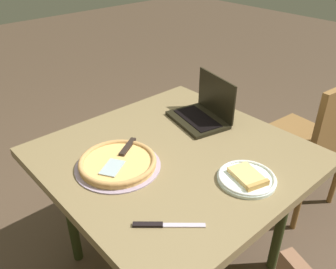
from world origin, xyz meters
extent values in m
plane|color=#503D2C|center=(0.00, 0.00, 0.00)|extent=(12.00, 12.00, 0.00)
cube|color=olive|center=(0.00, 0.00, 0.70)|extent=(1.07, 1.05, 0.04)
cylinder|color=#2A3215|center=(-0.38, -0.38, 0.34)|extent=(0.05, 0.05, 0.68)
cylinder|color=#2A3215|center=(0.38, -0.38, 0.34)|extent=(0.05, 0.05, 0.68)
cylinder|color=#2A3215|center=(-0.38, 0.38, 0.34)|extent=(0.05, 0.05, 0.68)
cube|color=black|center=(-0.28, -0.13, 0.73)|extent=(0.27, 0.34, 0.02)
cube|color=black|center=(-0.28, -0.13, 0.74)|extent=(0.18, 0.29, 0.00)
cube|color=black|center=(-0.39, -0.11, 0.85)|extent=(0.07, 0.29, 0.21)
cube|color=#86ABEB|center=(-0.38, -0.11, 0.85)|extent=(0.06, 0.26, 0.18)
cylinder|color=white|center=(-0.08, 0.33, 0.73)|extent=(0.23, 0.23, 0.01)
torus|color=white|center=(-0.08, 0.33, 0.74)|extent=(0.23, 0.23, 0.01)
cube|color=#EABD6E|center=(-0.08, 0.33, 0.75)|extent=(0.13, 0.16, 0.02)
cube|color=tan|center=(-0.06, 0.40, 0.75)|extent=(0.10, 0.04, 0.03)
cylinder|color=#A893AA|center=(0.25, -0.08, 0.73)|extent=(0.36, 0.36, 0.01)
cylinder|color=#E8B565|center=(0.25, -0.08, 0.74)|extent=(0.32, 0.32, 0.02)
torus|color=tan|center=(0.25, -0.08, 0.75)|extent=(0.33, 0.33, 0.02)
cube|color=#A9BCC3|center=(0.29, -0.06, 0.76)|extent=(0.13, 0.12, 0.00)
cube|color=black|center=(0.16, -0.14, 0.76)|extent=(0.13, 0.09, 0.01)
cube|color=#BCB0C4|center=(0.29, 0.33, 0.73)|extent=(0.15, 0.14, 0.00)
cube|color=black|center=(0.37, 0.26, 0.73)|extent=(0.09, 0.08, 0.01)
cube|color=brown|center=(-0.93, 0.12, 0.47)|extent=(0.47, 0.47, 0.04)
cylinder|color=brown|center=(-1.14, -0.05, 0.22)|extent=(0.03, 0.03, 0.45)
cylinder|color=brown|center=(-0.75, -0.09, 0.22)|extent=(0.03, 0.03, 0.45)
cylinder|color=brown|center=(-0.72, 0.30, 0.22)|extent=(0.03, 0.03, 0.45)
camera|label=1|loc=(0.88, 0.94, 1.60)|focal=37.42mm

